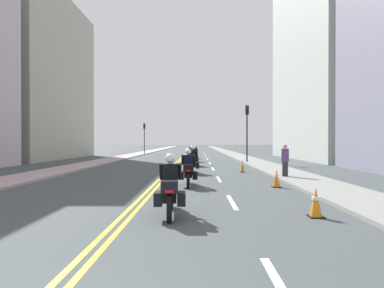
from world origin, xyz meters
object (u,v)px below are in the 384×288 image
Objects in this scene: motorcycle_4 at (194,155)px; traffic_cone_1 at (242,166)px; traffic_light_far at (144,133)px; motorcycle_2 at (193,162)px; traffic_cone_2 at (276,178)px; motorcycle_0 at (170,190)px; traffic_light_near at (247,123)px; motorcycle_1 at (188,171)px; motorcycle_5 at (192,153)px; motorcycle_3 at (194,158)px; traffic_cone_0 at (316,202)px; pedestrian_0 at (285,161)px.

motorcycle_4 reaches higher than traffic_cone_1.
motorcycle_4 is at bearing -66.70° from traffic_light_far.
traffic_cone_1 is (3.06, 0.87, -0.26)m from motorcycle_2.
motorcycle_4 is at bearing 102.14° from traffic_cone_2.
motorcycle_4 is (0.38, 21.77, 0.02)m from motorcycle_0.
traffic_cone_1 is (3.47, 11.57, -0.26)m from motorcycle_0.
traffic_cone_2 is at bearing -94.19° from traffic_light_near.
motorcycle_1 is 0.99× the size of motorcycle_4.
motorcycle_0 is 10.70m from motorcycle_2.
traffic_light_far is (-11.19, 34.32, 2.83)m from traffic_cone_2.
traffic_light_far is at bearing 121.96° from motorcycle_5.
motorcycle_0 is 6.48m from traffic_cone_2.
motorcycle_3 is 0.43× the size of traffic_light_near.
traffic_cone_2 is at bearing -79.70° from motorcycle_4.
motorcycle_0 is 40.18m from traffic_light_far.
traffic_light_near reaches higher than motorcycle_4.
traffic_cone_0 is (3.56, -27.16, -0.29)m from motorcycle_5.
motorcycle_0 is at bearing -79.60° from traffic_light_far.
motorcycle_4 is 0.44× the size of traffic_light_near.
motorcycle_1 reaches higher than traffic_cone_0.
motorcycle_4 reaches higher than motorcycle_0.
traffic_cone_0 is (3.35, -5.49, -0.27)m from motorcycle_1.
motorcycle_1 is (0.30, 5.42, -0.02)m from motorcycle_0.
motorcycle_5 is 2.69× the size of traffic_cone_1.
motorcycle_4 is at bearing 157.57° from traffic_light_near.
motorcycle_1 is at bearing -117.27° from traffic_cone_1.
motorcycle_3 is 0.99× the size of motorcycle_5.
traffic_cone_1 is (-0.18, 11.63, 0.03)m from traffic_cone_0.
traffic_cone_2 is at bearing -6.29° from motorcycle_1.
motorcycle_1 is at bearing 175.35° from traffic_cone_2.
motorcycle_0 is 5.43m from motorcycle_1.
traffic_cone_2 reaches higher than traffic_cone_0.
pedestrian_0 is at bearing 79.66° from traffic_cone_0.
motorcycle_0 is 1.27× the size of pedestrian_0.
pedestrian_0 reaches higher than motorcycle_4.
motorcycle_4 is (0.07, 16.35, 0.03)m from motorcycle_1.
traffic_light_far reaches higher than motorcycle_3.
motorcycle_1 is at bearing -92.09° from motorcycle_4.
pedestrian_0 reaches higher than motorcycle_5.
traffic_cone_1 is at bearing 131.43° from pedestrian_0.
traffic_light_near is at bearing 79.29° from traffic_cone_1.
motorcycle_5 is 15.89m from traffic_cone_1.
traffic_cone_2 is 36.21m from traffic_light_far.
motorcycle_4 is 5.77m from traffic_light_near.
motorcycle_1 is 5.63m from pedestrian_0.
motorcycle_5 is at bearing 99.97° from traffic_cone_2.
motorcycle_3 is 24.41m from traffic_light_far.
traffic_cone_2 is at bearing 49.10° from motorcycle_0.
motorcycle_5 reaches higher than motorcycle_3.
motorcycle_3 is 2.92× the size of traffic_cone_0.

